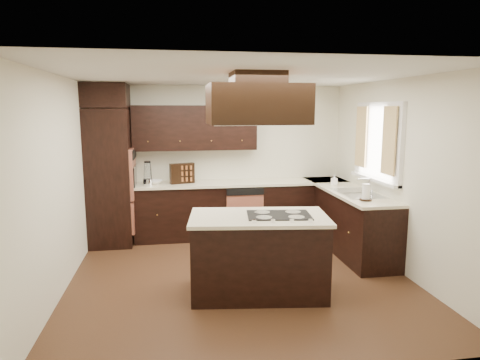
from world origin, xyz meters
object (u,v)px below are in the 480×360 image
(island, at_px, (259,256))
(spice_rack, at_px, (182,173))
(oven_column, at_px, (110,177))
(range_hood, at_px, (257,104))

(island, height_order, spice_rack, spice_rack)
(oven_column, relative_size, island, 1.41)
(island, bearing_deg, oven_column, 138.06)
(range_hood, bearing_deg, spice_rack, 107.99)
(spice_rack, bearing_deg, oven_column, 166.81)
(oven_column, relative_size, spice_rack, 5.36)
(island, bearing_deg, spice_rack, 116.34)
(oven_column, xyz_separation_m, range_hood, (1.88, -2.25, 1.10))
(range_hood, bearing_deg, oven_column, 129.74)
(island, xyz_separation_m, spice_rack, (-0.79, 2.29, 0.64))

